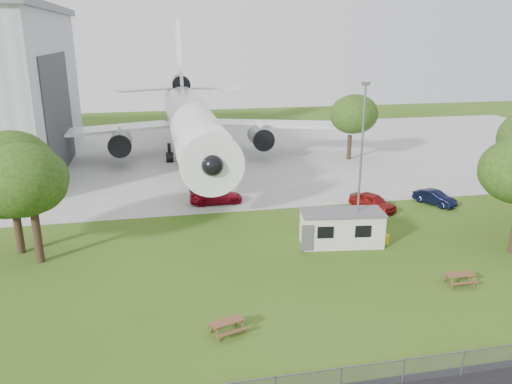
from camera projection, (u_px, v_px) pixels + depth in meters
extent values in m
plane|color=#4C6C21|center=(270.00, 292.00, 30.95)|extent=(160.00, 160.00, 0.00)
cube|color=#B7B7B2|center=(205.00, 155.00, 66.44)|extent=(120.00, 46.00, 0.03)
cube|color=#2D3033|center=(59.00, 113.00, 56.51)|extent=(0.16, 16.00, 12.96)
cylinder|color=white|center=(191.00, 122.00, 60.80)|extent=(5.40, 34.00, 5.40)
cone|color=white|center=(209.00, 158.00, 43.04)|extent=(5.40, 5.50, 5.40)
cone|color=white|center=(181.00, 96.00, 80.17)|extent=(4.86, 9.00, 4.86)
cube|color=white|center=(88.00, 131.00, 61.75)|extent=(21.36, 10.77, 0.36)
cube|color=white|center=(284.00, 124.00, 66.54)|extent=(21.36, 10.77, 0.36)
cube|color=white|center=(179.00, 59.00, 78.46)|extent=(0.46, 9.96, 12.17)
cylinder|color=#515459|center=(121.00, 143.00, 59.33)|extent=(2.50, 4.20, 2.50)
cylinder|color=#515459|center=(260.00, 137.00, 62.59)|extent=(2.50, 4.20, 2.50)
cylinder|color=#515459|center=(181.00, 84.00, 78.64)|extent=(2.60, 4.50, 2.60)
cylinder|color=black|center=(206.00, 189.00, 47.49)|extent=(0.36, 0.36, 2.40)
cylinder|color=black|center=(169.00, 152.00, 62.37)|extent=(0.44, 0.44, 2.40)
cylinder|color=black|center=(214.00, 150.00, 63.44)|extent=(0.44, 0.44, 2.40)
cube|color=silver|center=(341.00, 229.00, 37.70)|extent=(6.27, 3.26, 2.50)
cube|color=#59595B|center=(342.00, 212.00, 37.31)|extent=(6.50, 3.48, 0.12)
cylinder|color=gold|center=(386.00, 239.00, 38.06)|extent=(0.50, 0.50, 0.70)
cylinder|color=slate|center=(361.00, 167.00, 36.50)|extent=(0.16, 0.16, 12.00)
cylinder|color=#382619|center=(19.00, 231.00, 36.07)|extent=(0.56, 0.56, 3.41)
sphere|color=#42681C|center=(10.00, 176.00, 34.81)|extent=(7.62, 7.62, 7.62)
cylinder|color=#382619|center=(38.00, 239.00, 34.55)|extent=(0.56, 0.56, 3.51)
sphere|color=#42681C|center=(29.00, 179.00, 33.27)|extent=(6.18, 6.18, 6.18)
cylinder|color=#382619|center=(349.00, 147.00, 63.55)|extent=(0.56, 0.56, 3.10)
sphere|color=#42681C|center=(351.00, 118.00, 62.41)|extent=(5.91, 5.91, 5.91)
imported|color=maroon|center=(373.00, 202.00, 45.22)|extent=(3.70, 4.84, 1.54)
imported|color=black|center=(435.00, 198.00, 46.70)|extent=(3.04, 4.23, 1.33)
imported|color=maroon|center=(216.00, 196.00, 47.03)|extent=(4.96, 2.02, 1.44)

